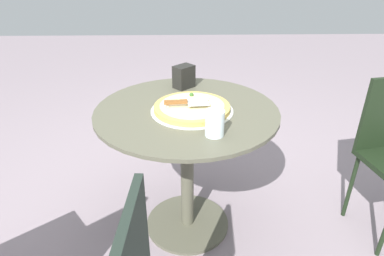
{
  "coord_description": "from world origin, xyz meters",
  "views": [
    {
      "loc": [
        1.49,
        -0.01,
        1.44
      ],
      "look_at": [
        0.02,
        0.03,
        0.65
      ],
      "focal_mm": 31.36,
      "sensor_mm": 36.0,
      "label": 1
    }
  ],
  "objects_px": {
    "pizza_on_tray": "(192,108)",
    "pizza_server": "(186,102)",
    "patio_table": "(187,144)",
    "drinking_cup": "(215,123)",
    "napkin_dispenser": "(184,77)"
  },
  "relations": [
    {
      "from": "pizza_on_tray",
      "to": "pizza_server",
      "type": "xyz_separation_m",
      "value": [
        0.02,
        -0.03,
        0.04
      ]
    },
    {
      "from": "napkin_dispenser",
      "to": "patio_table",
      "type": "bearing_deg",
      "value": 49.97
    },
    {
      "from": "pizza_server",
      "to": "drinking_cup",
      "type": "relative_size",
      "value": 1.91
    },
    {
      "from": "patio_table",
      "to": "napkin_dispenser",
      "type": "distance_m",
      "value": 0.4
    },
    {
      "from": "patio_table",
      "to": "pizza_server",
      "type": "distance_m",
      "value": 0.26
    },
    {
      "from": "pizza_on_tray",
      "to": "drinking_cup",
      "type": "height_order",
      "value": "drinking_cup"
    },
    {
      "from": "patio_table",
      "to": "napkin_dispenser",
      "type": "relative_size",
      "value": 7.19
    },
    {
      "from": "patio_table",
      "to": "pizza_server",
      "type": "bearing_deg",
      "value": -2.25
    },
    {
      "from": "pizza_on_tray",
      "to": "napkin_dispenser",
      "type": "bearing_deg",
      "value": -173.07
    },
    {
      "from": "pizza_server",
      "to": "pizza_on_tray",
      "type": "bearing_deg",
      "value": 126.18
    },
    {
      "from": "patio_table",
      "to": "pizza_on_tray",
      "type": "bearing_deg",
      "value": 50.65
    },
    {
      "from": "pizza_server",
      "to": "drinking_cup",
      "type": "bearing_deg",
      "value": 27.43
    },
    {
      "from": "patio_table",
      "to": "napkin_dispenser",
      "type": "xyz_separation_m",
      "value": [
        -0.29,
        -0.01,
        0.27
      ]
    },
    {
      "from": "patio_table",
      "to": "drinking_cup",
      "type": "relative_size",
      "value": 8.04
    },
    {
      "from": "pizza_on_tray",
      "to": "drinking_cup",
      "type": "relative_size",
      "value": 3.56
    }
  ]
}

